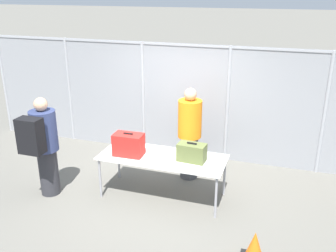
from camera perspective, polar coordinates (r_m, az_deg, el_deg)
The scene contains 9 objects.
ground_plane at distance 6.55m, azimuth -2.15°, elevation -10.47°, with size 120.00×120.00×0.00m, color #605E56.
fence_section at distance 7.64m, azimuth 2.57°, elevation 4.12°, with size 9.00×0.07×2.34m.
inspection_table at distance 6.21m, azimuth -0.84°, elevation -5.08°, with size 2.09×0.85×0.73m.
suitcase_red at distance 6.21m, azimuth -6.03°, elevation -2.84°, with size 0.49×0.30×0.39m.
suitcase_olive at distance 6.00m, azimuth 3.63°, elevation -4.04°, with size 0.46×0.28×0.32m.
traveler_hooded at distance 6.47m, azimuth -18.51°, elevation -2.62°, with size 0.43×0.66×1.72m.
security_worker_near at distance 6.77m, azimuth 3.31°, elevation -1.04°, with size 0.43×0.43×1.72m.
utility_trailer at distance 9.63m, azimuth 17.00°, elevation 1.92°, with size 3.72×2.18×0.78m.
traffic_cone at distance 5.18m, azimuth 13.02°, elevation -17.75°, with size 0.36×0.36×0.45m.
Camera 1 is at (1.99, -5.25, 3.37)m, focal length 40.00 mm.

